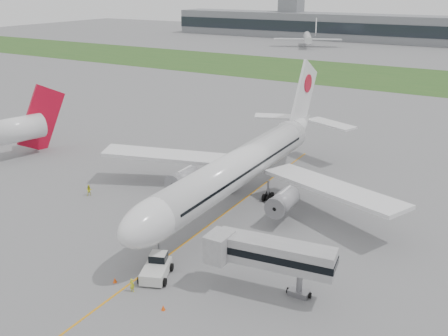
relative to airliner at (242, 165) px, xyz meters
The scene contains 13 objects.
ground 7.47m from the airliner, 90.00° to the right, with size 600.00×600.00×0.00m, color gray.
apron_markings 11.38m from the airliner, 90.00° to the right, with size 70.00×70.00×0.04m, color orange, non-canonical shape.
grass_strip 115.27m from the airliner, 90.00° to the left, with size 600.00×50.00×0.02m, color #29541F.
control_tower 244.38m from the airliner, 111.62° to the left, with size 12.00×12.00×56.00m, color slate, non-canonical shape.
airliner is the anchor object (origin of this frame).
pushback_tug 22.81m from the airliner, 86.15° to the right, with size 4.25×5.07×2.28m.
jet_bridge 23.02m from the airliner, 55.49° to the right, with size 12.99×5.30×6.04m.
safety_cone_left 26.26m from the airliner, 93.45° to the right, with size 0.43×0.43×0.60m, color #F54F0C.
safety_cone_right 28.04m from the airliner, 77.81° to the right, with size 0.42×0.42×0.57m, color #F54F0C.
ground_crew_near 26.45m from the airliner, 87.52° to the right, with size 0.56×0.37×1.53m, color #CCD223.
ground_crew_far 23.46m from the airliner, 154.50° to the right, with size 0.83×0.65×1.70m, color #CCCF22.
neighbor_aircraft 44.87m from the airliner, behind, with size 6.95×16.40×13.23m.
distant_aircraft_left 193.35m from the airliner, 108.62° to the left, with size 33.58×29.63×12.84m, color silver, non-canonical shape.
Camera 1 is at (31.61, -54.34, 30.06)m, focal length 40.00 mm.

